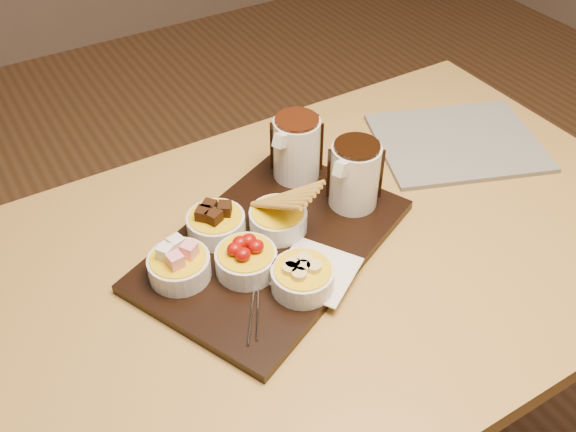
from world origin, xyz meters
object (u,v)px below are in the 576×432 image
pitcher_dark_chocolate (355,176)px  pitcher_milk_chocolate (297,149)px  serving_board (273,244)px  dining_table (339,277)px  bowl_strawberries (246,261)px  newspaper (457,142)px

pitcher_dark_chocolate → pitcher_milk_chocolate: same height
serving_board → dining_table: bearing=-44.0°
serving_board → bowl_strawberries: bowl_strawberries is taller
bowl_strawberries → pitcher_milk_chocolate: 0.27m
serving_board → newspaper: bearing=-16.0°
bowl_strawberries → newspaper: 0.57m
dining_table → newspaper: 0.40m
dining_table → serving_board: size_ratio=2.61×
dining_table → serving_board: 0.16m
pitcher_milk_chocolate → bowl_strawberries: bearing=-163.6°
serving_board → newspaper: 0.49m
newspaper → pitcher_milk_chocolate: bearing=-169.7°
pitcher_dark_chocolate → newspaper: size_ratio=0.37×
serving_board → newspaper: serving_board is taller
bowl_strawberries → pitcher_milk_chocolate: size_ratio=0.83×
serving_board → bowl_strawberries: 0.08m
pitcher_milk_chocolate → newspaper: (0.35, -0.06, -0.07)m
serving_board → pitcher_dark_chocolate: 0.19m
pitcher_dark_chocolate → serving_board: bearing=160.0°
bowl_strawberries → pitcher_milk_chocolate: bearing=40.8°
bowl_strawberries → pitcher_dark_chocolate: (0.25, 0.05, 0.04)m
dining_table → newspaper: (0.37, 0.11, 0.10)m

